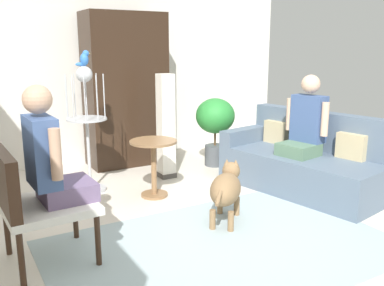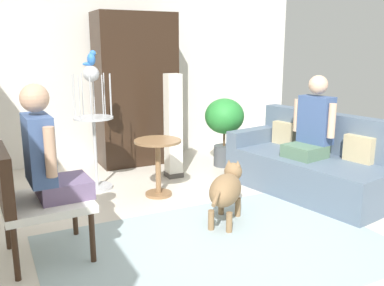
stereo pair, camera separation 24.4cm
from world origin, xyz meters
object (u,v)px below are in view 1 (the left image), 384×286
Objects in this scene: bird_cage_stand at (87,123)px; column_lamp at (166,127)px; couch at (303,163)px; round_end_table at (154,159)px; person_on_couch at (306,123)px; armoire_cabinet at (126,90)px; person_on_armchair at (49,157)px; dog at (226,188)px; parrot at (84,59)px; potted_plant at (215,121)px; armchair at (31,198)px.

bird_cage_stand reaches higher than column_lamp.
couch is 3.11× the size of round_end_table.
person_on_couch reaches higher than round_end_table.
armoire_cabinet is (0.81, 0.89, 0.24)m from bird_cage_stand.
person_on_armchair is 0.43× the size of armoire_cabinet.
bird_cage_stand is (0.70, 1.44, -0.04)m from person_on_armchair.
dog is 1.79m from bird_cage_stand.
couch is 2.52m from bird_cage_stand.
dog is at bearing -94.89° from column_lamp.
armoire_cabinet reaches higher than couch.
column_lamp is 0.63× the size of armoire_cabinet.
parrot reaches higher than potted_plant.
person_on_couch is at bearing 4.71° from armchair.
bird_cage_stand reaches higher than dog.
person_on_armchair reaches higher than potted_plant.
bird_cage_stand is (-0.56, 0.54, 0.37)m from round_end_table.
armchair is 3.13m from potted_plant.
parrot is (0.01, 0.00, 0.71)m from bird_cage_stand.
round_end_table is 0.86m from bird_cage_stand.
armchair is 1.74m from dog.
armchair is 2.36m from column_lamp.
potted_plant is at bearing 10.13° from column_lamp.
person_on_couch is at bearing 13.09° from dog.
dog is at bearing -2.09° from person_on_armchair.
round_end_table is 3.73× the size of parrot.
armchair is 1.43× the size of round_end_table.
dog is 0.46× the size of bird_cage_stand.
person_on_couch is 1.75m from round_end_table.
round_end_table is (1.26, 0.90, -0.40)m from person_on_armchair.
person_on_couch reaches higher than column_lamp.
armchair is at bearing -147.52° from round_end_table.
person_on_couch is 1.37× the size of dog.
couch is at bearing 14.21° from dog.
parrot is (-2.17, 1.16, 1.19)m from couch.
parrot is (0.72, 1.44, 0.67)m from person_on_armchair.
column_lamp reaches higher than potted_plant.
round_end_table is 0.31× the size of armoire_cabinet.
column_lamp is at bearing 85.11° from dog.
person_on_couch is at bearing -22.52° from round_end_table.
armchair is 3.02m from person_on_couch.
armoire_cabinet is at bearing 56.87° from person_on_armchair.
couch is 3.02× the size of dog.
person_on_armchair is (0.16, 0.01, 0.29)m from armchair.
person_on_armchair is at bearing -174.52° from couch.
couch is at bearing 43.27° from person_on_couch.
armoire_cabinet is (-1.01, 0.72, 0.41)m from potted_plant.
person_on_couch is 1.68m from column_lamp.
parrot is at bearing 58.85° from armchair.
person_on_couch is at bearing -57.54° from armoire_cabinet.
dog is 1.55m from column_lamp.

